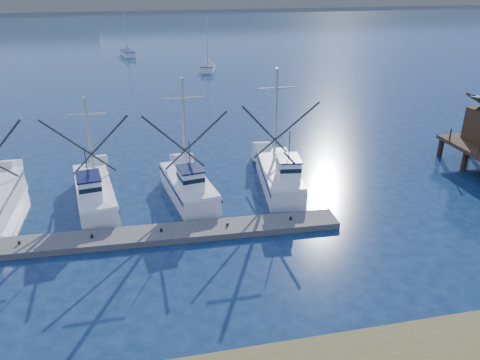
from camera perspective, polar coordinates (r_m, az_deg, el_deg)
name	(u,v)px	position (r m, az deg, el deg)	size (l,w,h in m)	color
ground	(283,292)	(24.06, 5.27, -13.40)	(500.00, 500.00, 0.00)	#0C1C38
floating_dock	(92,240)	(28.89, -17.54, -7.05)	(29.78, 1.99, 0.40)	#5E5954
trawler_fleet	(90,193)	(32.97, -17.77, -1.56)	(29.49, 8.37, 9.38)	white
sailboat_near	(208,67)	(76.61, -3.91, 13.54)	(3.06, 5.44, 8.10)	white
sailboat_far	(128,53)	(92.31, -13.54, 14.78)	(2.84, 5.21, 8.10)	white
flying_gull	(478,97)	(34.93, 27.00, 9.04)	(1.09, 0.20, 0.20)	white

